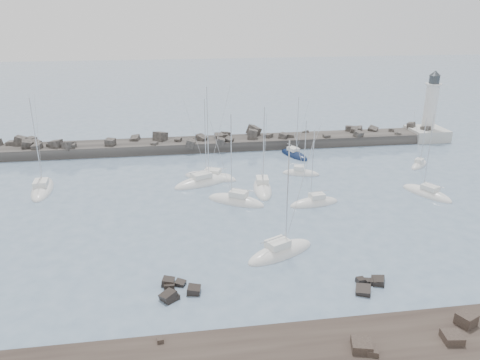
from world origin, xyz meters
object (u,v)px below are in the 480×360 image
object	(u,v)px
sailboat_3	(43,190)
sailboat_14	(301,174)
sailboat_6	(262,189)
sailboat_7	(280,253)
sailboat_13	(211,178)
lighthouse	(428,124)
sailboat_9	(314,203)
sailboat_5	(236,201)
sailboat_8	(294,155)
sailboat_10	(427,194)
sailboat_12	(419,165)
sailboat_4	(204,182)

from	to	relation	value
sailboat_3	sailboat_14	size ratio (longest dim) A/B	1.53
sailboat_6	sailboat_7	distance (m)	19.15
sailboat_6	sailboat_13	bearing A→B (deg)	139.47
lighthouse	sailboat_14	world-z (taller)	lighthouse
sailboat_6	sailboat_7	size ratio (longest dim) A/B	0.98
sailboat_3	sailboat_9	bearing A→B (deg)	-15.89
lighthouse	sailboat_3	bearing A→B (deg)	-165.68
lighthouse	sailboat_5	world-z (taller)	lighthouse
lighthouse	sailboat_14	size ratio (longest dim) A/B	1.50
lighthouse	sailboat_5	bearing A→B (deg)	-148.21
lighthouse	sailboat_8	distance (m)	30.69
sailboat_3	sailboat_10	bearing A→B (deg)	-10.20
sailboat_10	sailboat_7	bearing A→B (deg)	-151.29
sailboat_8	sailboat_12	distance (m)	21.53
sailboat_4	sailboat_9	distance (m)	17.81
sailboat_10	sailboat_3	bearing A→B (deg)	169.80
sailboat_3	sailboat_10	size ratio (longest dim) A/B	1.16
sailboat_14	lighthouse	bearing A→B (deg)	28.50
sailboat_14	sailboat_13	bearing A→B (deg)	178.63
sailboat_6	sailboat_7	xyz separation A→B (m)	(-1.74, -19.07, -0.00)
sailboat_5	sailboat_12	bearing A→B (deg)	18.28
sailboat_5	sailboat_14	bearing A→B (deg)	39.34
sailboat_6	sailboat_12	size ratio (longest dim) A/B	1.51
sailboat_4	sailboat_14	size ratio (longest dim) A/B	1.64
sailboat_4	sailboat_6	xyz separation A→B (m)	(8.34, -4.18, 0.02)
sailboat_3	sailboat_6	bearing A→B (deg)	-8.14
sailboat_5	sailboat_13	size ratio (longest dim) A/B	0.99
sailboat_5	sailboat_12	distance (m)	34.97
sailboat_5	sailboat_14	distance (m)	15.53
sailboat_9	sailboat_10	world-z (taller)	sailboat_10
sailboat_4	sailboat_13	bearing A→B (deg)	59.61
sailboat_4	sailboat_5	distance (m)	9.06
sailboat_3	sailboat_4	world-z (taller)	sailboat_4
lighthouse	sailboat_12	xyz separation A→B (m)	(-10.06, -15.84, -2.96)
lighthouse	sailboat_3	size ratio (longest dim) A/B	0.98
sailboat_9	sailboat_14	world-z (taller)	sailboat_9
sailboat_7	lighthouse	bearing A→B (deg)	45.95
sailboat_10	sailboat_4	bearing A→B (deg)	163.17
lighthouse	sailboat_4	world-z (taller)	sailboat_4
sailboat_7	sailboat_12	bearing A→B (deg)	40.52
sailboat_3	sailboat_8	bearing A→B (deg)	15.00
sailboat_8	sailboat_13	bearing A→B (deg)	-149.47
sailboat_9	sailboat_12	bearing A→B (deg)	30.32
sailboat_12	sailboat_13	size ratio (longest dim) A/B	0.67
sailboat_3	sailboat_7	xyz separation A→B (m)	(30.58, -23.69, 0.01)
sailboat_4	sailboat_6	world-z (taller)	sailboat_4
sailboat_4	sailboat_7	size ratio (longest dim) A/B	1.14
sailboat_3	sailboat_10	distance (m)	56.47
sailboat_4	sailboat_14	distance (m)	15.90
sailboat_4	sailboat_10	distance (m)	33.01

